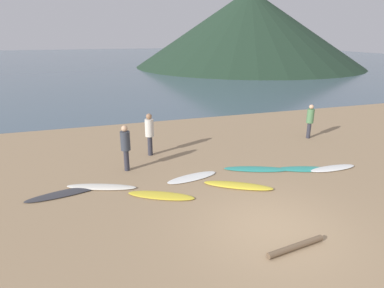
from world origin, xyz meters
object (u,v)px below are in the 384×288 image
at_px(surfboard_1, 101,187).
at_px(driftwood_log, 296,247).
at_px(person_2, 310,119).
at_px(surfboard_6, 305,169).
at_px(surfboard_7, 333,168).
at_px(surfboard_3, 192,177).
at_px(surfboard_2, 161,195).
at_px(person_1, 149,131).
at_px(surfboard_5, 257,169).
at_px(surfboard_0, 66,193).
at_px(person_0, 126,144).
at_px(surfboard_4, 238,185).

relative_size(surfboard_1, driftwood_log, 1.44).
bearing_deg(person_2, surfboard_6, 156.64).
relative_size(surfboard_7, person_2, 1.17).
bearing_deg(surfboard_6, surfboard_3, -169.37).
height_order(surfboard_2, surfboard_6, surfboard_2).
relative_size(surfboard_3, person_1, 1.09).
xyz_separation_m(surfboard_5, person_1, (-3.55, 2.88, 1.05)).
height_order(surfboard_5, driftwood_log, driftwood_log).
bearing_deg(surfboard_5, surfboard_0, -160.24).
relative_size(surfboard_1, surfboard_3, 1.20).
bearing_deg(person_0, surfboard_1, 148.07).
distance_m(surfboard_5, person_1, 4.69).
bearing_deg(surfboard_0, surfboard_6, -17.05).
relative_size(surfboard_0, surfboard_3, 1.27).
bearing_deg(surfboard_4, surfboard_5, 71.79).
bearing_deg(surfboard_2, driftwood_log, -27.50).
bearing_deg(surfboard_1, person_1, 71.15).
bearing_deg(surfboard_4, surfboard_6, 41.30).
bearing_deg(driftwood_log, surfboard_7, 41.64).
xyz_separation_m(surfboard_4, driftwood_log, (-0.18, -3.57, 0.03)).
relative_size(surfboard_7, person_0, 1.12).
relative_size(surfboard_7, driftwood_log, 1.19).
bearing_deg(surfboard_0, driftwood_log, -54.26).
height_order(surfboard_0, person_0, person_0).
distance_m(surfboard_0, surfboard_1, 1.12).
xyz_separation_m(surfboard_3, person_0, (-2.14, 1.46, 1.02)).
xyz_separation_m(surfboard_6, driftwood_log, (-3.29, -4.12, 0.05)).
bearing_deg(surfboard_2, surfboard_5, 42.68).
height_order(surfboard_1, surfboard_6, surfboard_1).
height_order(person_0, person_2, person_0).
bearing_deg(surfboard_1, surfboard_6, 14.95).
height_order(surfboard_3, person_1, person_1).
bearing_deg(surfboard_0, surfboard_1, -8.09).
bearing_deg(surfboard_6, surfboard_0, -166.21).
distance_m(surfboard_6, surfboard_7, 1.07).
distance_m(person_0, driftwood_log, 7.06).
distance_m(surfboard_2, surfboard_4, 2.67).
height_order(surfboard_2, driftwood_log, driftwood_log).
distance_m(surfboard_0, surfboard_3, 4.29).
xyz_separation_m(surfboard_3, surfboard_4, (1.27, -1.16, 0.02)).
height_order(surfboard_6, driftwood_log, driftwood_log).
bearing_deg(person_1, person_0, -152.58).
bearing_deg(person_2, person_0, 112.64).
relative_size(surfboard_0, surfboard_5, 1.02).
relative_size(person_0, driftwood_log, 1.07).
distance_m(surfboard_0, surfboard_6, 8.71).
bearing_deg(surfboard_4, surfboard_2, -151.46).
distance_m(surfboard_3, surfboard_7, 5.49).
distance_m(surfboard_5, surfboard_6, 1.89).
relative_size(surfboard_1, surfboard_5, 0.96).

